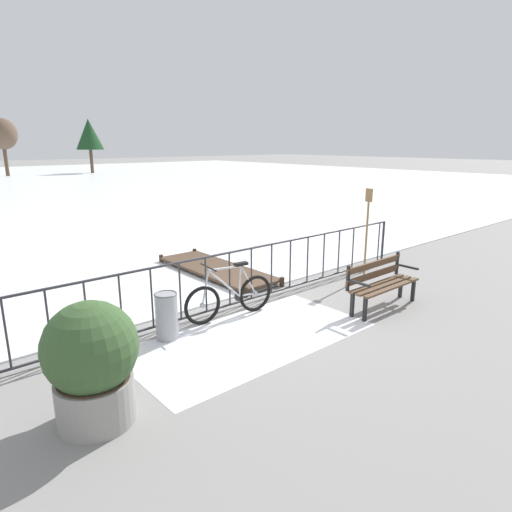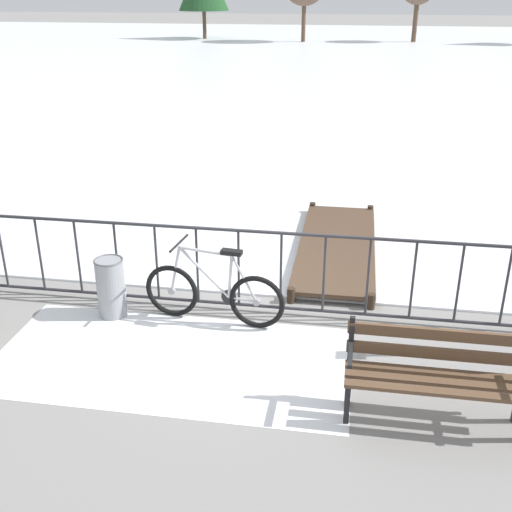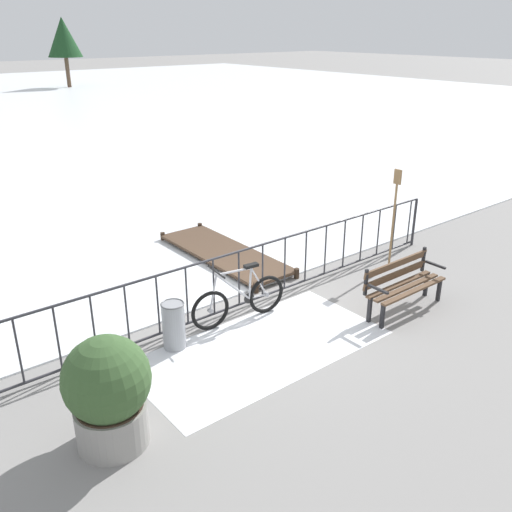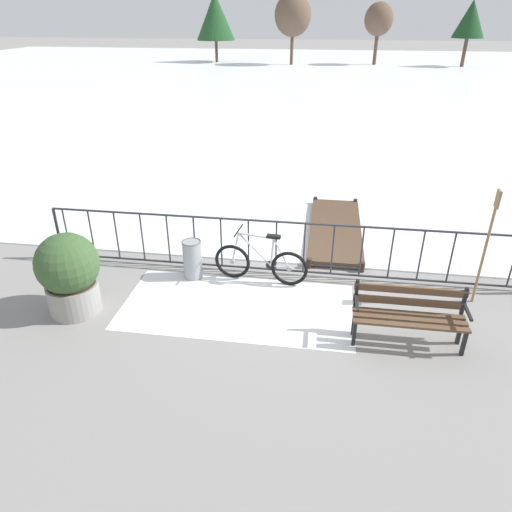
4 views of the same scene
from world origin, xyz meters
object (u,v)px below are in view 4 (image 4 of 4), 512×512
object	(u,v)px
bicycle_near_railing	(261,263)
park_bench	(409,311)
trash_bin	(192,259)
oar_upright	(487,241)
planter_with_shrub	(69,273)

from	to	relation	value
bicycle_near_railing	park_bench	world-z (taller)	bicycle_near_railing
trash_bin	park_bench	bearing A→B (deg)	-20.47
park_bench	oar_upright	distance (m)	1.88
park_bench	oar_upright	size ratio (longest dim) A/B	0.81
oar_upright	planter_with_shrub	bearing A→B (deg)	-169.25
bicycle_near_railing	planter_with_shrub	world-z (taller)	planter_with_shrub
planter_with_shrub	trash_bin	xyz separation A→B (m)	(1.61, 1.33, -0.33)
park_bench	oar_upright	bearing A→B (deg)	44.42
bicycle_near_railing	park_bench	distance (m)	2.74
park_bench	planter_with_shrub	size ratio (longest dim) A/B	1.18
planter_with_shrub	oar_upright	distance (m)	6.61
oar_upright	trash_bin	bearing A→B (deg)	178.82
oar_upright	park_bench	bearing A→B (deg)	-135.58
oar_upright	bicycle_near_railing	bearing A→B (deg)	177.78
trash_bin	oar_upright	bearing A→B (deg)	-1.18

